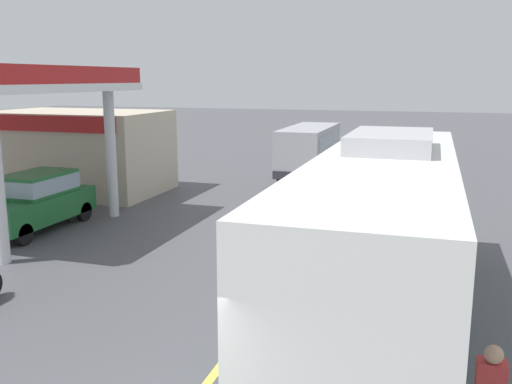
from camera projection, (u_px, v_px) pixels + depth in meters
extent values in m
plane|color=#4C4C51|center=(355.00, 187.00, 25.18)|extent=(120.00, 120.00, 0.00)
cube|color=#D8CC4C|center=(337.00, 212.00, 20.50)|extent=(0.16, 50.00, 0.01)
cube|color=white|center=(383.00, 231.00, 10.84)|extent=(2.50, 11.00, 2.90)
cube|color=#1E8C3F|center=(381.00, 286.00, 11.06)|extent=(2.54, 11.04, 0.56)
cube|color=#8C9EAD|center=(336.00, 316.00, 5.64)|extent=(2.30, 0.10, 1.40)
cube|color=#8C9EAD|center=(318.00, 204.00, 11.12)|extent=(0.06, 9.35, 1.10)
cube|color=#8C9EAD|center=(455.00, 213.00, 10.37)|extent=(0.06, 9.35, 1.10)
cube|color=white|center=(338.00, 249.00, 5.51)|extent=(1.75, 0.08, 0.32)
cube|color=#B2B2B7|center=(391.00, 141.00, 11.45)|extent=(1.60, 2.80, 0.36)
cylinder|color=black|center=(349.00, 247.00, 14.52)|extent=(0.30, 1.00, 1.00)
cylinder|color=black|center=(438.00, 255.00, 13.87)|extent=(0.30, 1.00, 1.00)
cylinder|color=silver|center=(111.00, 151.00, 19.43)|extent=(0.36, 0.36, 4.60)
cube|color=beige|center=(80.00, 152.00, 23.91)|extent=(7.00, 4.40, 3.40)
cube|color=#B21E1E|center=(43.00, 124.00, 21.55)|extent=(6.30, 0.10, 0.60)
cube|color=#1E602D|center=(35.00, 208.00, 17.89)|extent=(1.70, 4.20, 0.80)
cube|color=#1E602D|center=(37.00, 184.00, 17.93)|extent=(1.50, 2.31, 0.70)
cube|color=#8C9EAD|center=(37.00, 184.00, 17.93)|extent=(1.53, 2.35, 0.49)
cylinder|color=black|center=(23.00, 234.00, 16.35)|extent=(0.20, 0.64, 0.64)
cylinder|color=black|center=(47.00, 208.00, 19.60)|extent=(0.20, 0.64, 0.64)
cylinder|color=black|center=(84.00, 211.00, 19.15)|extent=(0.20, 0.64, 0.64)
cube|color=#A5A5AD|center=(309.00, 149.00, 27.48)|extent=(2.00, 6.00, 2.10)
cube|color=#8C9EAD|center=(309.00, 140.00, 27.40)|extent=(2.04, 5.10, 0.80)
cube|color=#2D2D33|center=(294.00, 176.00, 24.80)|extent=(1.90, 0.16, 0.36)
cylinder|color=black|center=(281.00, 175.00, 26.07)|extent=(0.22, 0.76, 0.76)
cylinder|color=black|center=(318.00, 177.00, 25.55)|extent=(0.22, 0.76, 0.76)
cylinder|color=black|center=(300.00, 163.00, 29.81)|extent=(0.22, 0.76, 0.76)
cylinder|color=black|center=(333.00, 164.00, 29.29)|extent=(0.22, 0.76, 0.76)
sphere|color=tan|center=(494.00, 354.00, 6.56)|extent=(0.22, 0.22, 0.22)
cylinder|color=#33333F|center=(66.00, 209.00, 19.12)|extent=(0.14, 0.14, 0.82)
cylinder|color=#33333F|center=(70.00, 209.00, 19.06)|extent=(0.14, 0.14, 0.82)
cube|color=#3359B2|center=(67.00, 189.00, 18.95)|extent=(0.36, 0.22, 0.60)
sphere|color=tan|center=(66.00, 176.00, 18.86)|extent=(0.22, 0.22, 0.22)
cylinder|color=#3359B2|center=(61.00, 190.00, 19.03)|extent=(0.09, 0.09, 0.58)
cylinder|color=#3359B2|center=(73.00, 190.00, 18.89)|extent=(0.09, 0.09, 0.58)
cube|color=#B2B2B7|center=(400.00, 160.00, 28.50)|extent=(1.70, 4.20, 0.80)
cube|color=#B2B2B7|center=(401.00, 144.00, 28.54)|extent=(1.50, 2.31, 0.70)
cube|color=#8C9EAD|center=(401.00, 144.00, 28.54)|extent=(1.53, 2.35, 0.49)
cylinder|color=black|center=(382.00, 171.00, 27.40)|extent=(0.20, 0.64, 0.64)
cylinder|color=black|center=(414.00, 173.00, 26.96)|extent=(0.20, 0.64, 0.64)
cylinder|color=black|center=(387.00, 163.00, 30.21)|extent=(0.20, 0.64, 0.64)
cylinder|color=black|center=(416.00, 164.00, 29.76)|extent=(0.20, 0.64, 0.64)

